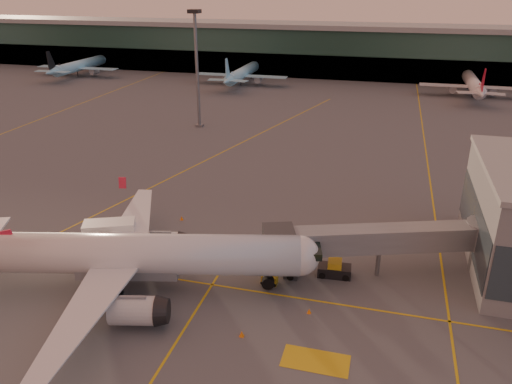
% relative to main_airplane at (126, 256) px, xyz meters
% --- Properties ---
extents(ground, '(600.00, 600.00, 0.00)m').
position_rel_main_airplane_xyz_m(ground, '(3.47, -1.98, -4.14)').
color(ground, '#4C4F54').
rests_on(ground, ground).
extents(taxi_markings, '(100.12, 173.00, 0.01)m').
position_rel_main_airplane_xyz_m(taxi_markings, '(-3.85, 42.51, -4.14)').
color(taxi_markings, gold).
rests_on(taxi_markings, ground).
extents(terminal, '(400.00, 20.00, 17.60)m').
position_rel_main_airplane_xyz_m(terminal, '(3.47, 139.81, 4.62)').
color(terminal, '#19382D').
rests_on(terminal, ground).
extents(mast_west_near, '(2.40, 2.40, 25.60)m').
position_rel_main_airplane_xyz_m(mast_west_near, '(-16.53, 64.02, 10.72)').
color(mast_west_near, slate).
rests_on(mast_west_near, ground).
extents(distant_aircraft_row, '(290.00, 34.00, 13.00)m').
position_rel_main_airplane_xyz_m(distant_aircraft_row, '(-17.53, 116.02, -4.14)').
color(distant_aircraft_row, '#95DCFA').
rests_on(distant_aircraft_row, ground).
extents(main_airplane, '(41.73, 38.00, 12.75)m').
position_rel_main_airplane_xyz_m(main_airplane, '(0.00, 0.00, 0.00)').
color(main_airplane, white).
rests_on(main_airplane, ground).
extents(jet_bridge, '(26.66, 11.91, 6.17)m').
position_rel_main_airplane_xyz_m(jet_bridge, '(27.49, 10.53, 0.21)').
color(jet_bridge, slate).
rests_on(jet_bridge, ground).
extents(catering_truck, '(6.56, 4.78, 4.67)m').
position_rel_main_airplane_xyz_m(catering_truck, '(-5.37, 5.76, -1.49)').
color(catering_truck, red).
rests_on(catering_truck, ground).
extents(gpu_cart, '(1.83, 1.14, 1.04)m').
position_rel_main_airplane_xyz_m(gpu_cart, '(14.58, 4.91, -3.63)').
color(gpu_cart, gold).
rests_on(gpu_cart, ground).
extents(pushback_tug, '(3.88, 2.30, 1.93)m').
position_rel_main_airplane_xyz_m(pushback_tug, '(21.36, 8.47, -3.36)').
color(pushback_tug, black).
rests_on(pushback_tug, ground).
extents(cone_nose, '(0.43, 0.43, 0.54)m').
position_rel_main_airplane_xyz_m(cone_nose, '(19.76, 0.74, -3.88)').
color(cone_nose, orange).
rests_on(cone_nose, ground).
extents(cone_wing_left, '(0.47, 0.47, 0.60)m').
position_rel_main_airplane_xyz_m(cone_wing_left, '(-1.23, 17.32, -3.86)').
color(cone_wing_left, orange).
rests_on(cone_wing_left, ground).
extents(cone_fwd, '(0.49, 0.49, 0.62)m').
position_rel_main_airplane_xyz_m(cone_fwd, '(14.16, -4.50, -3.84)').
color(cone_fwd, orange).
rests_on(cone_fwd, ground).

